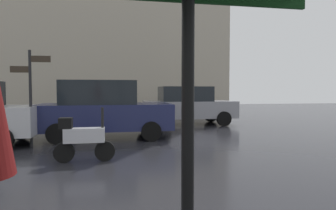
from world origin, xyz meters
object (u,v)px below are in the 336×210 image
at_px(parked_car_right, 188,105).
at_px(street_signpost, 31,88).
at_px(parked_scooter, 82,138).
at_px(parked_car_left, 104,109).

bearing_deg(parked_car_right, street_signpost, 33.56).
xyz_separation_m(parked_scooter, parked_car_left, (0.38, 3.33, 0.43)).
relative_size(parked_scooter, parked_car_left, 0.31).
distance_m(parked_scooter, parked_car_left, 3.38).
bearing_deg(street_signpost, parked_scooter, -52.69).
bearing_deg(parked_scooter, street_signpost, 137.56).
bearing_deg(parked_car_right, parked_car_left, 36.76).
distance_m(parked_car_right, street_signpost, 7.41).
relative_size(parked_car_left, street_signpost, 1.59).
bearing_deg(street_signpost, parked_car_right, 38.23).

